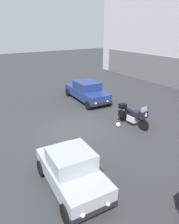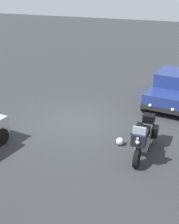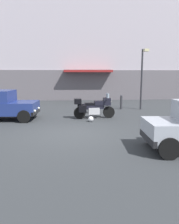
{
  "view_description": "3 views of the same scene",
  "coord_description": "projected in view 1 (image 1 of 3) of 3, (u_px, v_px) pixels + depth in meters",
  "views": [
    {
      "loc": [
        9.51,
        -5.06,
        5.49
      ],
      "look_at": [
        0.0,
        0.98,
        0.91
      ],
      "focal_mm": 33.78,
      "sensor_mm": 36.0,
      "label": 1
    },
    {
      "loc": [
        9.71,
        5.3,
        5.26
      ],
      "look_at": [
        0.69,
        1.01,
        0.92
      ],
      "focal_mm": 46.68,
      "sensor_mm": 36.0,
      "label": 2
    },
    {
      "loc": [
        -0.01,
        -8.86,
        2.36
      ],
      "look_at": [
        0.83,
        1.31,
        0.67
      ],
      "focal_mm": 36.17,
      "sensor_mm": 36.0,
      "label": 3
    }
  ],
  "objects": [
    {
      "name": "ground_plane",
      "position": [
        75.0,
        130.0,
        12.01
      ],
      "size": [
        80.0,
        80.0,
        0.0
      ],
      "primitive_type": "plane",
      "color": "#2D3033"
    },
    {
      "name": "car_compact_side",
      "position": [
        72.0,
        171.0,
        7.44
      ],
      "size": [
        3.55,
        1.89,
        1.56
      ],
      "rotation": [
        0.0,
        0.0,
        -0.06
      ],
      "color": "#9EA3AD",
      "rests_on": "ground"
    },
    {
      "name": "helmet",
      "position": [
        118.0,
        125.0,
        12.36
      ],
      "size": [
        0.28,
        0.28,
        0.28
      ],
      "primitive_type": "sphere",
      "color": "silver",
      "rests_on": "ground"
    },
    {
      "name": "motorcycle",
      "position": [
        133.0,
        115.0,
        12.44
      ],
      "size": [
        2.26,
        0.8,
        1.36
      ],
      "rotation": [
        0.0,
        0.0,
        0.07
      ],
      "color": "black",
      "rests_on": "ground"
    },
    {
      "name": "car_sedan_far",
      "position": [
        87.0,
        91.0,
        16.54
      ],
      "size": [
        4.66,
        2.17,
        1.56
      ],
      "rotation": [
        0.0,
        0.0,
        -0.07
      ],
      "color": "navy",
      "rests_on": "ground"
    }
  ]
}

